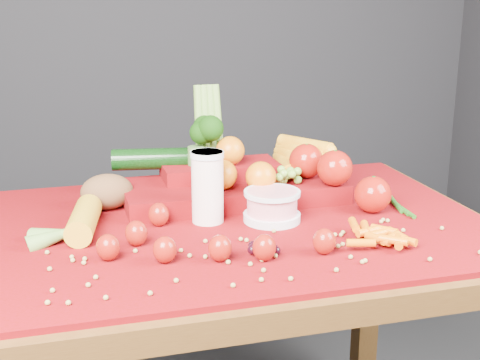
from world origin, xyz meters
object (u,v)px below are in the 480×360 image
object	(u,v)px
milk_glass	(208,184)
yogurt_bowl	(272,205)
table	(242,266)
produce_mound	(246,175)

from	to	relation	value
milk_glass	yogurt_bowl	size ratio (longest dim) A/B	1.25
table	yogurt_bowl	bearing A→B (deg)	-13.17
yogurt_bowl	produce_mound	bearing A→B (deg)	93.41
yogurt_bowl	produce_mound	distance (m)	0.17
milk_glass	produce_mound	world-z (taller)	produce_mound
produce_mound	yogurt_bowl	bearing A→B (deg)	-86.59
table	milk_glass	xyz separation A→B (m)	(-0.07, 0.02, 0.19)
milk_glass	produce_mound	distance (m)	0.18
milk_glass	produce_mound	size ratio (longest dim) A/B	0.26
table	produce_mound	bearing A→B (deg)	70.90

